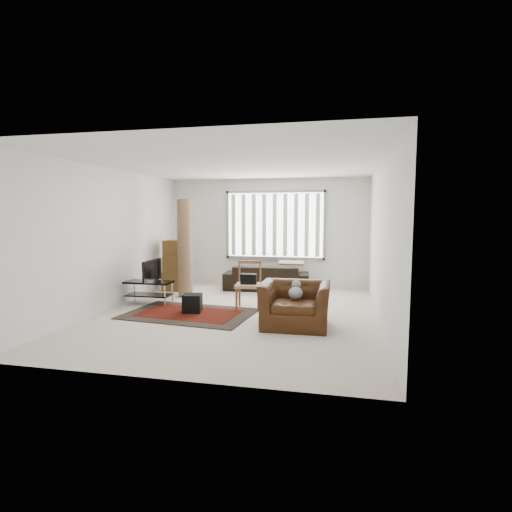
{
  "coord_description": "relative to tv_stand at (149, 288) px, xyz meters",
  "views": [
    {
      "loc": [
        1.86,
        -6.94,
        1.82
      ],
      "look_at": [
        0.31,
        0.23,
        1.05
      ],
      "focal_mm": 28.0,
      "sensor_mm": 36.0,
      "label": 1
    }
  ],
  "objects": [
    {
      "name": "subwoofer",
      "position": [
        1.13,
        -0.5,
        -0.16
      ],
      "size": [
        0.39,
        0.39,
        0.33
      ],
      "primitive_type": "cube",
      "rotation": [
        0.0,
        0.0,
        0.19
      ],
      "color": "black",
      "rests_on": "persian_rug"
    },
    {
      "name": "tv",
      "position": [
        0.0,
        -0.0,
        0.35
      ],
      "size": [
        0.1,
        0.76,
        0.44
      ],
      "primitive_type": "imported",
      "rotation": [
        0.0,
        0.0,
        1.57
      ],
      "color": "black",
      "rests_on": "tv_stand"
    },
    {
      "name": "rolled_rug",
      "position": [
        0.36,
        1.05,
        0.74
      ],
      "size": [
        0.55,
        0.76,
        2.16
      ],
      "primitive_type": "cylinder",
      "rotation": [
        -0.18,
        0.0,
        0.37
      ],
      "color": "brown",
      "rests_on": "ground"
    },
    {
      "name": "room",
      "position": [
        1.98,
        0.12,
        1.42
      ],
      "size": [
        6.0,
        6.02,
        2.71
      ],
      "color": "beige",
      "rests_on": "ground"
    },
    {
      "name": "armchair",
      "position": [
        3.09,
        -0.97,
        0.07
      ],
      "size": [
        1.13,
        0.99,
        0.82
      ],
      "rotation": [
        0.0,
        0.0,
        0.02
      ],
      "color": "#3C1E0C",
      "rests_on": "ground"
    },
    {
      "name": "sofa",
      "position": [
        2.04,
        2.06,
        0.05
      ],
      "size": [
        2.1,
        1.06,
        0.78
      ],
      "primitive_type": "imported",
      "rotation": [
        0.0,
        0.0,
        3.23
      ],
      "color": "black",
      "rests_on": "ground"
    },
    {
      "name": "side_chair",
      "position": [
        2.06,
        0.07,
        0.16
      ],
      "size": [
        0.54,
        0.54,
        0.91
      ],
      "rotation": [
        0.0,
        0.0,
        0.12
      ],
      "color": "tan",
      "rests_on": "ground"
    },
    {
      "name": "moving_boxes",
      "position": [
        -0.11,
        1.52,
        0.22
      ],
      "size": [
        0.49,
        0.45,
        1.2
      ],
      "color": "brown",
      "rests_on": "ground"
    },
    {
      "name": "tv_stand",
      "position": [
        0.0,
        0.0,
        0.0
      ],
      "size": [
        0.94,
        0.42,
        0.47
      ],
      "color": "black",
      "rests_on": "ground"
    },
    {
      "name": "persian_rug",
      "position": [
        1.1,
        -0.6,
        -0.33
      ],
      "size": [
        2.4,
        1.73,
        0.02
      ],
      "color": "black",
      "rests_on": "ground"
    },
    {
      "name": "white_flatpack",
      "position": [
        -0.2,
        1.48,
        0.02
      ],
      "size": [
        0.57,
        0.21,
        0.73
      ],
      "primitive_type": "cube",
      "rotation": [
        -0.17,
        0.0,
        -0.0
      ],
      "color": "silver",
      "rests_on": "ground"
    }
  ]
}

